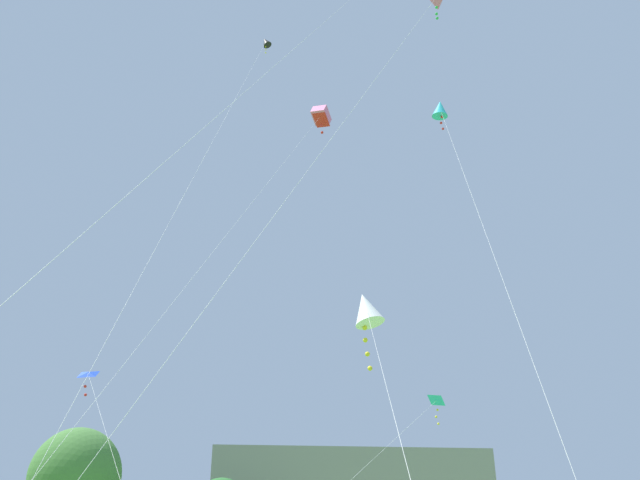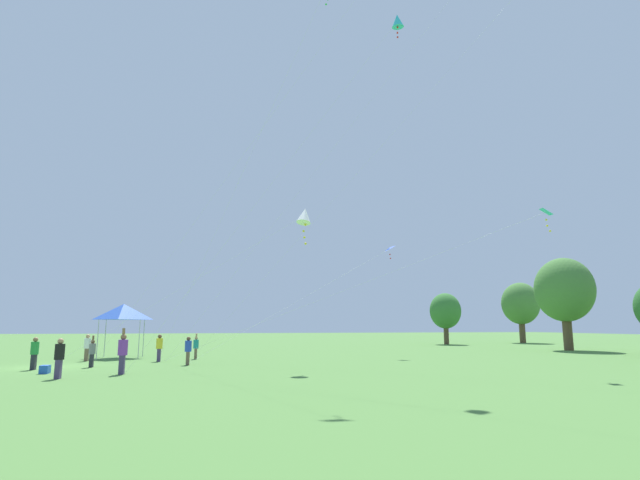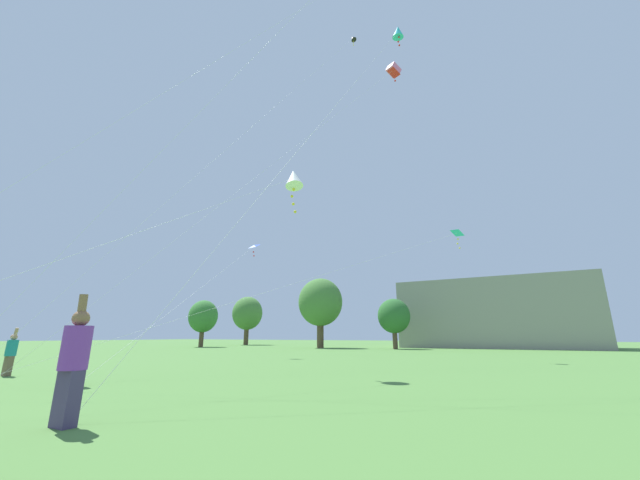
{
  "view_description": "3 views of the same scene",
  "coord_description": "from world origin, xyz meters",
  "px_view_note": "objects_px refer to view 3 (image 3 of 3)",
  "views": [
    {
      "loc": [
        0.33,
        -2.33,
        3.16
      ],
      "look_at": [
        2.37,
        12.98,
        10.03
      ],
      "focal_mm": 35.0,
      "sensor_mm": 36.0,
      "label": 1
    },
    {
      "loc": [
        30.27,
        8.13,
        2.27
      ],
      "look_at": [
        1.94,
        14.64,
        7.21
      ],
      "focal_mm": 28.0,
      "sensor_mm": 36.0,
      "label": 2
    },
    {
      "loc": [
        11.63,
        0.89,
        1.42
      ],
      "look_at": [
        3.28,
        16.59,
        6.2
      ],
      "focal_mm": 20.0,
      "sensor_mm": 36.0,
      "label": 3
    }
  ],
  "objects_px": {
    "kite_pink_box_0": "(393,70)",
    "kite_cyan_diamond_2": "(398,32)",
    "person_teal_shirt": "(11,352)",
    "kite_blue_delta_3": "(253,247)",
    "person_blue_shirt": "(79,355)",
    "kite_white_diamond_7": "(294,179)",
    "person_purple_shirt": "(74,360)",
    "kite_cyan_delta_4": "(453,235)",
    "kite_black_diamond_5": "(352,39)"
  },
  "relations": [
    {
      "from": "kite_pink_box_0",
      "to": "kite_cyan_delta_4",
      "type": "xyz_separation_m",
      "value": [
        4.33,
        -4.53,
        -17.7
      ]
    },
    {
      "from": "kite_cyan_diamond_2",
      "to": "kite_cyan_delta_4",
      "type": "bearing_deg",
      "value": 81.15
    },
    {
      "from": "kite_blue_delta_3",
      "to": "kite_cyan_delta_4",
      "type": "relative_size",
      "value": 0.77
    },
    {
      "from": "kite_cyan_diamond_2",
      "to": "kite_blue_delta_3",
      "type": "bearing_deg",
      "value": 162.42
    },
    {
      "from": "kite_pink_box_0",
      "to": "kite_blue_delta_3",
      "type": "relative_size",
      "value": 1.73
    },
    {
      "from": "kite_pink_box_0",
      "to": "kite_black_diamond_5",
      "type": "height_order",
      "value": "kite_black_diamond_5"
    },
    {
      "from": "person_teal_shirt",
      "to": "kite_blue_delta_3",
      "type": "relative_size",
      "value": 0.11
    },
    {
      "from": "person_blue_shirt",
      "to": "kite_black_diamond_5",
      "type": "height_order",
      "value": "kite_black_diamond_5"
    },
    {
      "from": "person_purple_shirt",
      "to": "kite_white_diamond_7",
      "type": "bearing_deg",
      "value": 152.06
    },
    {
      "from": "kite_blue_delta_3",
      "to": "kite_black_diamond_5",
      "type": "bearing_deg",
      "value": 45.48
    },
    {
      "from": "kite_blue_delta_3",
      "to": "kite_black_diamond_5",
      "type": "distance_m",
      "value": 23.34
    },
    {
      "from": "kite_cyan_delta_4",
      "to": "kite_blue_delta_3",
      "type": "bearing_deg",
      "value": -168.84
    },
    {
      "from": "kite_pink_box_0",
      "to": "kite_cyan_diamond_2",
      "type": "relative_size",
      "value": 1.41
    },
    {
      "from": "person_teal_shirt",
      "to": "person_purple_shirt",
      "type": "relative_size",
      "value": 0.81
    },
    {
      "from": "person_blue_shirt",
      "to": "person_teal_shirt",
      "type": "bearing_deg",
      "value": 46.43
    },
    {
      "from": "kite_pink_box_0",
      "to": "kite_cyan_diamond_2",
      "type": "bearing_deg",
      "value": -73.94
    },
    {
      "from": "person_blue_shirt",
      "to": "kite_white_diamond_7",
      "type": "relative_size",
      "value": 0.12
    },
    {
      "from": "person_teal_shirt",
      "to": "person_purple_shirt",
      "type": "distance_m",
      "value": 10.43
    },
    {
      "from": "kite_white_diamond_7",
      "to": "kite_blue_delta_3",
      "type": "bearing_deg",
      "value": 136.83
    },
    {
      "from": "kite_cyan_diamond_2",
      "to": "kite_white_diamond_7",
      "type": "distance_m",
      "value": 11.4
    },
    {
      "from": "person_blue_shirt",
      "to": "kite_cyan_delta_4",
      "type": "relative_size",
      "value": 0.08
    },
    {
      "from": "person_teal_shirt",
      "to": "kite_cyan_delta_4",
      "type": "xyz_separation_m",
      "value": [
        13.74,
        16.62,
        6.83
      ]
    },
    {
      "from": "person_blue_shirt",
      "to": "person_purple_shirt",
      "type": "bearing_deg",
      "value": -159.24
    },
    {
      "from": "kite_cyan_delta_4",
      "to": "kite_black_diamond_5",
      "type": "relative_size",
      "value": 0.64
    },
    {
      "from": "kite_blue_delta_3",
      "to": "kite_pink_box_0",
      "type": "bearing_deg",
      "value": 37.18
    },
    {
      "from": "person_teal_shirt",
      "to": "person_blue_shirt",
      "type": "relative_size",
      "value": 1.07
    },
    {
      "from": "person_purple_shirt",
      "to": "kite_pink_box_0",
      "type": "xyz_separation_m",
      "value": [
        -0.53,
        24.33,
        24.33
      ]
    },
    {
      "from": "kite_cyan_diamond_2",
      "to": "kite_white_diamond_7",
      "type": "bearing_deg",
      "value": -135.26
    },
    {
      "from": "kite_cyan_diamond_2",
      "to": "person_teal_shirt",
      "type": "bearing_deg",
      "value": -142.31
    },
    {
      "from": "person_teal_shirt",
      "to": "kite_white_diamond_7",
      "type": "xyz_separation_m",
      "value": [
        8.53,
        5.68,
        7.42
      ]
    },
    {
      "from": "person_purple_shirt",
      "to": "kite_cyan_delta_4",
      "type": "relative_size",
      "value": 0.11
    },
    {
      "from": "kite_blue_delta_3",
      "to": "kite_white_diamond_7",
      "type": "height_order",
      "value": "kite_white_diamond_7"
    },
    {
      "from": "kite_blue_delta_3",
      "to": "person_blue_shirt",
      "type": "bearing_deg",
      "value": -69.88
    },
    {
      "from": "kite_cyan_delta_4",
      "to": "person_purple_shirt",
      "type": "bearing_deg",
      "value": -100.88
    },
    {
      "from": "kite_cyan_diamond_2",
      "to": "kite_black_diamond_5",
      "type": "distance_m",
      "value": 16.87
    },
    {
      "from": "person_purple_shirt",
      "to": "kite_pink_box_0",
      "type": "relative_size",
      "value": 0.08
    },
    {
      "from": "person_purple_shirt",
      "to": "kite_blue_delta_3",
      "type": "bearing_deg",
      "value": 173.78
    },
    {
      "from": "kite_blue_delta_3",
      "to": "kite_cyan_diamond_2",
      "type": "bearing_deg",
      "value": -17.58
    },
    {
      "from": "person_teal_shirt",
      "to": "kite_pink_box_0",
      "type": "height_order",
      "value": "kite_pink_box_0"
    },
    {
      "from": "person_teal_shirt",
      "to": "kite_cyan_diamond_2",
      "type": "distance_m",
      "value": 23.51
    },
    {
      "from": "person_teal_shirt",
      "to": "kite_cyan_delta_4",
      "type": "height_order",
      "value": "kite_cyan_delta_4"
    },
    {
      "from": "person_purple_shirt",
      "to": "kite_cyan_diamond_2",
      "type": "relative_size",
      "value": 0.11
    },
    {
      "from": "person_blue_shirt",
      "to": "kite_cyan_diamond_2",
      "type": "xyz_separation_m",
      "value": [
        7.66,
        10.15,
        17.18
      ]
    },
    {
      "from": "person_purple_shirt",
      "to": "kite_blue_delta_3",
      "type": "distance_m",
      "value": 20.99
    },
    {
      "from": "person_purple_shirt",
      "to": "kite_black_diamond_5",
      "type": "xyz_separation_m",
      "value": [
        -4.11,
        23.17,
        28.57
      ]
    },
    {
      "from": "person_teal_shirt",
      "to": "kite_white_diamond_7",
      "type": "bearing_deg",
      "value": -22.32
    },
    {
      "from": "kite_blue_delta_3",
      "to": "kite_cyan_delta_4",
      "type": "height_order",
      "value": "kite_blue_delta_3"
    },
    {
      "from": "person_blue_shirt",
      "to": "kite_white_diamond_7",
      "type": "height_order",
      "value": "kite_white_diamond_7"
    },
    {
      "from": "person_purple_shirt",
      "to": "kite_cyan_diamond_2",
      "type": "distance_m",
      "value": 21.56
    },
    {
      "from": "kite_cyan_diamond_2",
      "to": "kite_black_diamond_5",
      "type": "relative_size",
      "value": 0.61
    }
  ]
}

